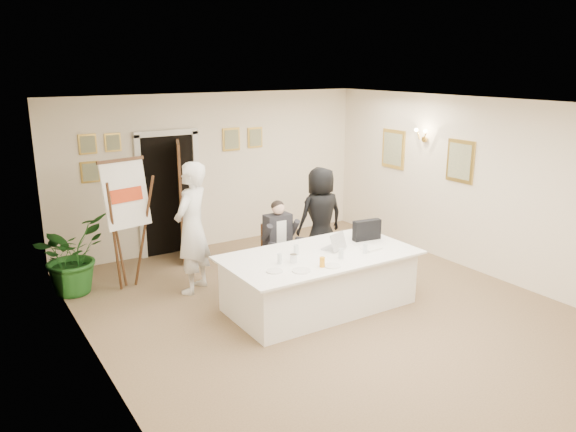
# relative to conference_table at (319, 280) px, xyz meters

# --- Properties ---
(floor) EXTENTS (7.00, 7.00, 0.00)m
(floor) POSITION_rel_conference_table_xyz_m (0.01, -0.14, -0.39)
(floor) COLOR brown
(floor) RESTS_ON ground
(ceiling) EXTENTS (6.00, 7.00, 0.02)m
(ceiling) POSITION_rel_conference_table_xyz_m (0.01, -0.14, 2.41)
(ceiling) COLOR white
(ceiling) RESTS_ON wall_back
(wall_back) EXTENTS (6.00, 0.10, 2.80)m
(wall_back) POSITION_rel_conference_table_xyz_m (0.01, 3.36, 1.01)
(wall_back) COLOR white
(wall_back) RESTS_ON floor
(wall_left) EXTENTS (0.10, 7.00, 2.80)m
(wall_left) POSITION_rel_conference_table_xyz_m (-2.99, -0.14, 1.01)
(wall_left) COLOR white
(wall_left) RESTS_ON floor
(wall_right) EXTENTS (0.10, 7.00, 2.80)m
(wall_right) POSITION_rel_conference_table_xyz_m (3.01, -0.14, 1.01)
(wall_right) COLOR white
(wall_right) RESTS_ON floor
(doorway) EXTENTS (1.14, 0.86, 2.20)m
(doorway) POSITION_rel_conference_table_xyz_m (-0.88, 3.18, 0.65)
(doorway) COLOR black
(doorway) RESTS_ON floor
(pictures_back_wall) EXTENTS (3.40, 0.06, 0.80)m
(pictures_back_wall) POSITION_rel_conference_table_xyz_m (-0.79, 3.33, 1.46)
(pictures_back_wall) COLOR gold
(pictures_back_wall) RESTS_ON wall_back
(pictures_right_wall) EXTENTS (0.06, 2.20, 0.80)m
(pictures_right_wall) POSITION_rel_conference_table_xyz_m (2.98, 1.06, 1.36)
(pictures_right_wall) COLOR gold
(pictures_right_wall) RESTS_ON wall_right
(wall_sconce) EXTENTS (0.20, 0.30, 0.24)m
(wall_sconce) POSITION_rel_conference_table_xyz_m (2.91, 1.06, 1.71)
(wall_sconce) COLOR #B08A38
(wall_sconce) RESTS_ON wall_right
(conference_table) EXTENTS (2.66, 1.42, 0.78)m
(conference_table) POSITION_rel_conference_table_xyz_m (0.00, 0.00, 0.00)
(conference_table) COLOR white
(conference_table) RESTS_ON floor
(seated_man) EXTENTS (0.68, 0.71, 1.31)m
(seated_man) POSITION_rel_conference_table_xyz_m (0.01, 1.09, 0.26)
(seated_man) COLOR black
(seated_man) RESTS_ON floor
(flip_chart) EXTENTS (0.70, 0.50, 1.95)m
(flip_chart) POSITION_rel_conference_table_xyz_m (-2.06, 2.05, 0.51)
(flip_chart) COLOR #3F1F14
(flip_chart) RESTS_ON floor
(standing_man) EXTENTS (0.85, 0.81, 1.95)m
(standing_man) POSITION_rel_conference_table_xyz_m (-1.25, 1.46, 0.58)
(standing_man) COLOR white
(standing_man) RESTS_ON floor
(standing_woman) EXTENTS (0.85, 0.58, 1.66)m
(standing_woman) POSITION_rel_conference_table_xyz_m (1.04, 1.44, 0.44)
(standing_woman) COLOR black
(standing_woman) RESTS_ON floor
(potted_palm) EXTENTS (1.39, 1.37, 1.16)m
(potted_palm) POSITION_rel_conference_table_xyz_m (-2.79, 2.36, 0.19)
(potted_palm) COLOR #1D551C
(potted_palm) RESTS_ON floor
(laptop) EXTENTS (0.41, 0.43, 0.28)m
(laptop) POSITION_rel_conference_table_xyz_m (0.29, 0.08, 0.52)
(laptop) COLOR #B7BABC
(laptop) RESTS_ON conference_table
(laptop_bag) EXTENTS (0.44, 0.17, 0.30)m
(laptop_bag) POSITION_rel_conference_table_xyz_m (0.96, 0.16, 0.53)
(laptop_bag) COLOR black
(laptop_bag) RESTS_ON conference_table
(paper_stack) EXTENTS (0.29, 0.22, 0.03)m
(paper_stack) POSITION_rel_conference_table_xyz_m (0.73, -0.22, 0.40)
(paper_stack) COLOR white
(paper_stack) RESTS_ON conference_table
(plate_left) EXTENTS (0.24, 0.24, 0.01)m
(plate_left) POSITION_rel_conference_table_xyz_m (-0.87, -0.25, 0.39)
(plate_left) COLOR white
(plate_left) RESTS_ON conference_table
(plate_mid) EXTENTS (0.28, 0.28, 0.01)m
(plate_mid) POSITION_rel_conference_table_xyz_m (-0.58, -0.42, 0.39)
(plate_mid) COLOR white
(plate_mid) RESTS_ON conference_table
(plate_near) EXTENTS (0.27, 0.27, 0.01)m
(plate_near) POSITION_rel_conference_table_xyz_m (-0.15, -0.49, 0.39)
(plate_near) COLOR white
(plate_near) RESTS_ON conference_table
(glass_a) EXTENTS (0.07, 0.07, 0.14)m
(glass_a) POSITION_rel_conference_table_xyz_m (-0.67, -0.05, 0.45)
(glass_a) COLOR silver
(glass_a) RESTS_ON conference_table
(glass_b) EXTENTS (0.07, 0.07, 0.14)m
(glass_b) POSITION_rel_conference_table_xyz_m (0.13, -0.31, 0.45)
(glass_b) COLOR silver
(glass_b) RESTS_ON conference_table
(glass_c) EXTENTS (0.07, 0.07, 0.14)m
(glass_c) POSITION_rel_conference_table_xyz_m (0.55, -0.31, 0.45)
(glass_c) COLOR silver
(glass_c) RESTS_ON conference_table
(glass_d) EXTENTS (0.08, 0.08, 0.14)m
(glass_d) POSITION_rel_conference_table_xyz_m (-0.29, 0.14, 0.45)
(glass_d) COLOR silver
(glass_d) RESTS_ON conference_table
(oj_glass) EXTENTS (0.09, 0.09, 0.13)m
(oj_glass) POSITION_rel_conference_table_xyz_m (-0.27, -0.43, 0.45)
(oj_glass) COLOR orange
(oj_glass) RESTS_ON conference_table
(steel_jug) EXTENTS (0.10, 0.10, 0.11)m
(steel_jug) POSITION_rel_conference_table_xyz_m (-0.49, -0.09, 0.44)
(steel_jug) COLOR silver
(steel_jug) RESTS_ON conference_table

